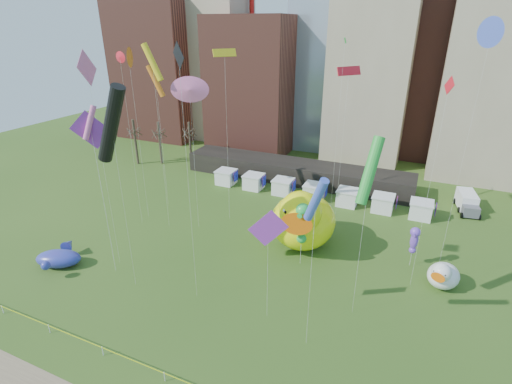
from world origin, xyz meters
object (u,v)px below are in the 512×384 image
at_px(whale_inflatable, 59,257).
at_px(box_truck, 467,202).
at_px(seahorse_purple, 415,238).
at_px(big_duck, 303,219).
at_px(small_duck, 443,275).
at_px(seahorse_green, 302,220).

bearing_deg(whale_inflatable, box_truck, 15.60).
bearing_deg(seahorse_purple, big_duck, -164.92).
bearing_deg(small_duck, whale_inflatable, -143.56).
relative_size(big_duck, whale_inflatable, 1.81).
xyz_separation_m(small_duck, box_truck, (3.17, 20.62, -0.17)).
distance_m(small_duck, box_truck, 20.86).
xyz_separation_m(big_duck, seahorse_green, (1.02, -3.61, 1.81)).
bearing_deg(seahorse_green, box_truck, 49.10).
xyz_separation_m(big_duck, box_truck, (18.45, 18.89, -2.38)).
bearing_deg(whale_inflatable, small_duck, -4.77).
relative_size(seahorse_green, whale_inflatable, 1.23).
distance_m(seahorse_green, seahorse_purple, 12.24).
height_order(small_duck, seahorse_purple, seahorse_purple).
xyz_separation_m(seahorse_green, box_truck, (17.42, 22.50, -4.19)).
xyz_separation_m(seahorse_green, seahorse_purple, (11.14, 4.64, -2.04)).
bearing_deg(seahorse_green, seahorse_purple, 19.48).
height_order(small_duck, box_truck, small_duck).
xyz_separation_m(big_duck, whale_inflatable, (-23.04, -14.53, -2.68)).
relative_size(big_duck, seahorse_purple, 2.30).
distance_m(big_duck, seahorse_purple, 12.20).
relative_size(big_duck, small_duck, 2.44).
distance_m(small_duck, whale_inflatable, 40.41).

